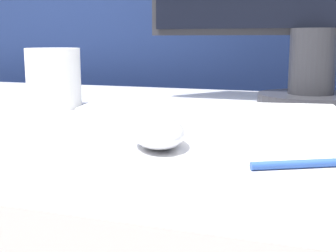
{
  "coord_description": "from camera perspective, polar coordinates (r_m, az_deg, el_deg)",
  "views": [
    {
      "loc": [
        0.1,
        -0.67,
        0.89
      ],
      "look_at": [
        -0.08,
        -0.17,
        0.79
      ],
      "focal_mm": 50.0,
      "sensor_mm": 36.0,
      "label": 1
    }
  ],
  "objects": [
    {
      "name": "partition_panel",
      "position": [
        1.24,
        14.46,
        -0.28
      ],
      "size": [
        5.0,
        0.03,
        1.32
      ],
      "color": "navy",
      "rests_on": "ground_plane"
    },
    {
      "name": "computer_mouse_near",
      "position": [
        0.52,
        -1.14,
        -0.77
      ],
      "size": [
        0.1,
        0.12,
        0.03
      ],
      "rotation": [
        0.0,
        0.0,
        0.41
      ],
      "color": "silver",
      "rests_on": "desk"
    },
    {
      "name": "keyboard",
      "position": [
        0.67,
        4.89,
        1.37
      ],
      "size": [
        0.39,
        0.18,
        0.02
      ],
      "rotation": [
        0.0,
        0.0,
        0.17
      ],
      "color": "silver",
      "rests_on": "desk"
    },
    {
      "name": "mug",
      "position": [
        0.84,
        -13.78,
        5.69
      ],
      "size": [
        0.09,
        0.09,
        0.1
      ],
      "color": "white",
      "rests_on": "desk"
    },
    {
      "name": "pen",
      "position": [
        0.46,
        18.36,
        -4.31
      ],
      "size": [
        0.13,
        0.07,
        0.01
      ],
      "rotation": [
        0.0,
        0.0,
        0.5
      ],
      "color": "#284C9E",
      "rests_on": "desk"
    }
  ]
}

